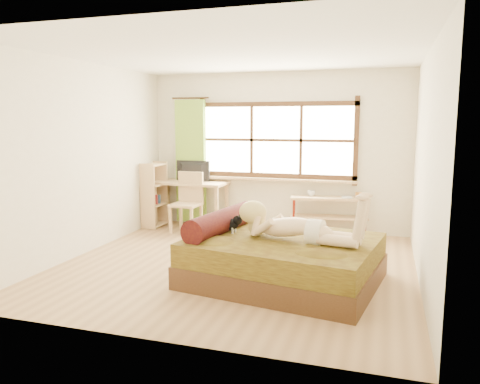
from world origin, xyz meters
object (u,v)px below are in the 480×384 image
(pipe_shelf, at_px, (330,207))
(bookshelf, at_px, (154,195))
(kitten, at_px, (228,222))
(desk, at_px, (191,188))
(chair, at_px, (188,199))
(bed, at_px, (279,258))
(woman, at_px, (296,214))

(pipe_shelf, xyz_separation_m, bookshelf, (-3.04, -0.36, 0.12))
(kitten, height_order, desk, desk)
(desk, relative_size, bookshelf, 1.15)
(kitten, bearing_deg, chair, 134.71)
(bookshelf, bearing_deg, bed, -36.17)
(desk, relative_size, pipe_shelf, 1.02)
(bed, distance_m, bookshelf, 3.50)
(pipe_shelf, distance_m, bookshelf, 3.07)
(woman, distance_m, pipe_shelf, 2.60)
(desk, bearing_deg, pipe_shelf, 5.00)
(woman, bearing_deg, kitten, 179.47)
(kitten, bearing_deg, woman, -0.53)
(kitten, relative_size, bookshelf, 0.27)
(woman, xyz_separation_m, desk, (-2.35, 2.45, -0.13))
(bed, relative_size, woman, 1.59)
(desk, xyz_separation_m, chair, (0.10, -0.36, -0.14))
(woman, distance_m, kitten, 0.90)
(desk, bearing_deg, bed, -45.82)
(woman, bearing_deg, chair, 146.39)
(bed, bearing_deg, bookshelf, 151.26)
(woman, height_order, bookshelf, bookshelf)
(bed, bearing_deg, chair, 144.52)
(kitten, relative_size, chair, 0.31)
(bed, distance_m, woman, 0.59)
(chair, bearing_deg, pipe_shelf, 13.70)
(woman, height_order, pipe_shelf, woman)
(bed, height_order, pipe_shelf, bed)
(desk, height_order, chair, chair)
(woman, xyz_separation_m, chair, (-2.25, 2.09, -0.27))
(kitten, relative_size, desk, 0.24)
(kitten, bearing_deg, bed, 1.45)
(chair, distance_m, pipe_shelf, 2.39)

